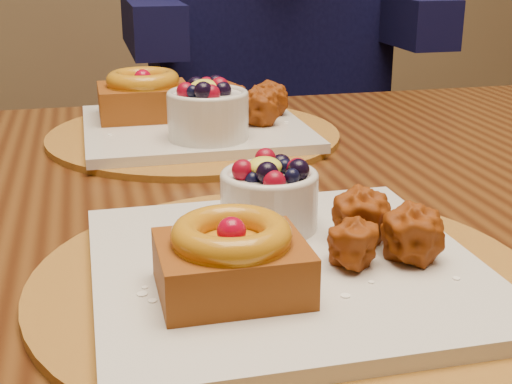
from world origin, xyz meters
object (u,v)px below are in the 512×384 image
Objects in this scene: chair_far at (258,156)px; place_setting_near at (282,257)px; dining_table at (228,259)px; place_setting_far at (192,118)px.

place_setting_near is at bearing -93.26° from chair_far.
dining_table is 0.24m from place_setting_far.
place_setting_near is (-0.00, -0.22, 0.10)m from dining_table.
chair_far reaches higher than dining_table.
place_setting_far reaches higher than dining_table.
place_setting_far is 0.41× the size of chair_far.
dining_table is 0.95m from chair_far.
place_setting_far is (-0.00, 0.43, 0.01)m from place_setting_near.
place_setting_near is at bearing -90.52° from dining_table.
chair_far is (0.26, 0.90, -0.16)m from dining_table.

